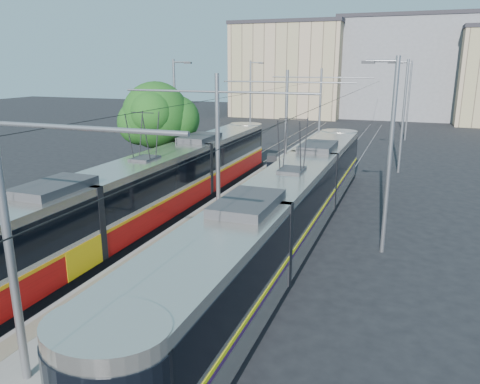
% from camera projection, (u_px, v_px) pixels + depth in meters
% --- Properties ---
extents(ground, '(160.00, 160.00, 0.00)m').
position_uv_depth(ground, '(122.00, 310.00, 15.11)').
color(ground, black).
rests_on(ground, ground).
extents(platform, '(4.00, 50.00, 0.30)m').
position_uv_depth(platform, '(273.00, 184.00, 30.43)').
color(platform, gray).
rests_on(platform, ground).
extents(tactile_strip_left, '(0.70, 50.00, 0.01)m').
position_uv_depth(tactile_strip_left, '(252.00, 180.00, 30.88)').
color(tactile_strip_left, gray).
rests_on(tactile_strip_left, platform).
extents(tactile_strip_right, '(0.70, 50.00, 0.01)m').
position_uv_depth(tactile_strip_right, '(294.00, 183.00, 29.90)').
color(tactile_strip_right, gray).
rests_on(tactile_strip_right, platform).
extents(rails, '(8.71, 70.00, 0.03)m').
position_uv_depth(rails, '(273.00, 186.00, 30.47)').
color(rails, gray).
rests_on(rails, ground).
extents(tram_left, '(2.43, 30.61, 5.50)m').
position_uv_depth(tram_left, '(147.00, 191.00, 22.70)').
color(tram_left, black).
rests_on(tram_left, ground).
extents(tram_right, '(2.43, 27.91, 5.50)m').
position_uv_depth(tram_right, '(291.00, 203.00, 20.21)').
color(tram_right, black).
rests_on(tram_right, ground).
extents(catenary, '(9.20, 70.00, 7.00)m').
position_uv_depth(catenary, '(260.00, 121.00, 26.70)').
color(catenary, gray).
rests_on(catenary, platform).
extents(street_lamps, '(15.18, 38.22, 8.00)m').
position_uv_depth(street_lamps, '(290.00, 115.00, 32.98)').
color(street_lamps, gray).
rests_on(street_lamps, ground).
extents(shelter, '(0.82, 1.09, 2.15)m').
position_uv_depth(shelter, '(272.00, 171.00, 28.27)').
color(shelter, black).
rests_on(shelter, platform).
extents(tree, '(4.59, 4.25, 6.67)m').
position_uv_depth(tree, '(161.00, 117.00, 29.16)').
color(tree, '#382314').
rests_on(tree, ground).
extents(building_left, '(16.32, 12.24, 13.63)m').
position_uv_depth(building_left, '(291.00, 70.00, 70.88)').
color(building_left, tan).
rests_on(building_left, ground).
extents(building_centre, '(18.36, 14.28, 14.29)m').
position_uv_depth(building_centre, '(404.00, 67.00, 69.01)').
color(building_centre, slate).
rests_on(building_centre, ground).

